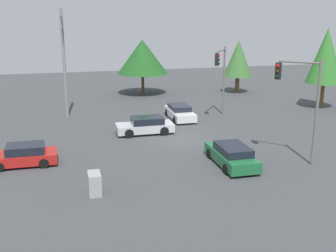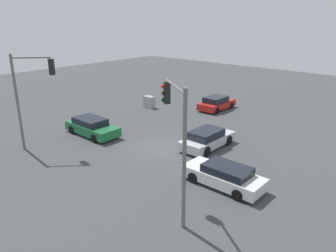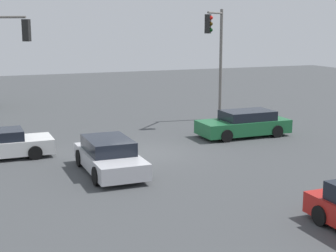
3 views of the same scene
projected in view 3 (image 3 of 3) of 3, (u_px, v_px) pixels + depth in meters
ground_plane at (145, 154)px, 23.35m from camera, size 80.00×80.00×0.00m
sedan_silver at (109, 156)px, 20.29m from camera, size 2.01×4.51×1.35m
sedan_green at (244, 124)px, 26.92m from camera, size 4.78×2.06×1.35m
traffic_signal_cross at (216, 47)px, 30.26m from camera, size 2.11×2.13×6.68m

